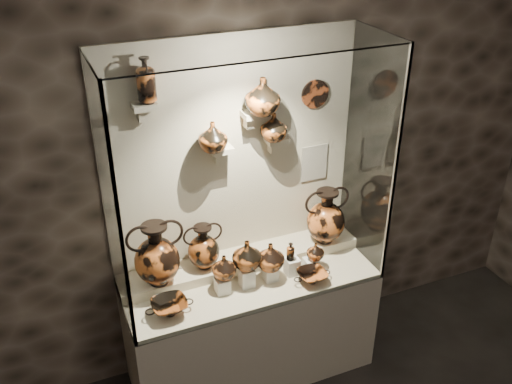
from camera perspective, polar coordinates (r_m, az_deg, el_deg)
wall_back at (r=3.71m, az=-2.46°, el=3.63°), size 5.00×0.02×3.20m
plinth at (r=4.14m, az=-0.50°, el=-13.39°), size 1.70×0.60×0.80m
front_tier at (r=3.87m, az=-0.52°, el=-8.85°), size 1.68×0.58×0.03m
rear_tier at (r=3.98m, az=-1.49°, el=-7.02°), size 1.70×0.25×0.10m
back_panel at (r=3.71m, az=-2.43°, el=3.60°), size 1.70×0.03×1.60m
glass_front at (r=3.20m, az=1.42°, el=-0.73°), size 1.70×0.01×1.60m
glass_left at (r=3.26m, az=-14.49°, el=-1.18°), size 0.01×0.60×1.60m
glass_right at (r=3.81m, az=11.30°, el=3.77°), size 0.01×0.60×1.60m
glass_top at (r=3.16m, az=-0.66°, el=14.46°), size 1.70×0.60×0.01m
frame_post_left at (r=3.01m, az=-13.42°, el=-3.72°), size 0.02×0.02×1.60m
frame_post_right at (r=3.60m, az=13.71°, el=1.91°), size 0.02×0.02×1.60m
pedestal_a at (r=3.73m, az=-3.40°, el=-9.28°), size 0.09×0.09×0.10m
pedestal_b at (r=3.77m, az=-0.95°, el=-8.50°), size 0.09×0.09×0.13m
pedestal_c at (r=3.83m, az=1.43°, el=-8.13°), size 0.09×0.09×0.09m
pedestal_d at (r=3.88m, az=3.61°, el=-7.39°), size 0.09×0.09×0.12m
pedestal_e at (r=3.95m, az=5.45°, el=-7.14°), size 0.09×0.09×0.08m
bracket_ul at (r=3.33m, az=-11.12°, el=8.45°), size 0.14×0.12×0.04m
bracket_ca at (r=3.57m, az=-3.55°, el=4.30°), size 0.14×0.12×0.04m
bracket_cb at (r=3.56m, az=-0.58°, el=7.76°), size 0.10×0.12×0.04m
bracket_cc at (r=3.70m, az=2.03°, el=5.26°), size 0.14×0.12×0.04m
amphora_left at (r=3.64m, az=-9.92°, el=-6.14°), size 0.40×0.40×0.43m
amphora_mid at (r=3.78m, az=-5.29°, el=-5.46°), size 0.31×0.31×0.32m
amphora_right at (r=4.03m, az=7.00°, el=-2.40°), size 0.38×0.38×0.41m
jug_a at (r=3.67m, az=-3.22°, el=-7.46°), size 0.19×0.19×0.16m
jug_b at (r=3.68m, az=-0.92°, el=-6.27°), size 0.23×0.23×0.20m
jug_c at (r=3.74m, az=1.43°, el=-6.45°), size 0.19×0.19×0.20m
jug_e at (r=3.89m, az=5.94°, el=-5.89°), size 0.14×0.14×0.13m
lekythos_small at (r=3.79m, az=3.45°, el=-5.85°), size 0.08×0.08×0.15m
kylix_left at (r=3.59m, az=-8.65°, el=-11.24°), size 0.32×0.28×0.11m
kylix_right at (r=3.82m, az=5.62°, el=-8.31°), size 0.29×0.27×0.10m
lekythos_tall at (r=3.27m, az=-10.97°, el=11.14°), size 0.12×0.12×0.29m
ovoid_vase_a at (r=3.47m, az=-4.35°, el=5.55°), size 0.23×0.23×0.19m
ovoid_vase_b at (r=3.48m, az=0.65°, el=9.59°), size 0.25×0.25×0.23m
ovoid_vase_c at (r=3.61m, az=1.77°, el=6.52°), size 0.22×0.22×0.18m
wall_plate at (r=3.77m, az=5.91°, el=9.73°), size 0.19×0.02×0.19m
info_placard at (r=3.98m, az=5.82°, el=2.93°), size 0.20×0.01×0.26m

